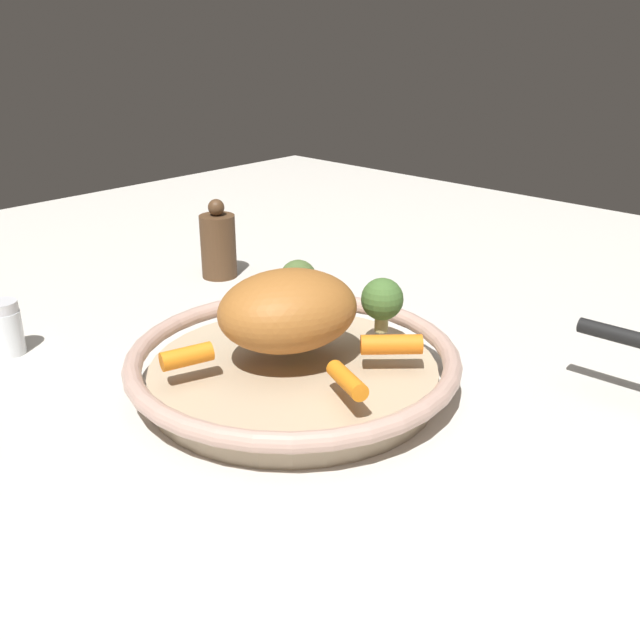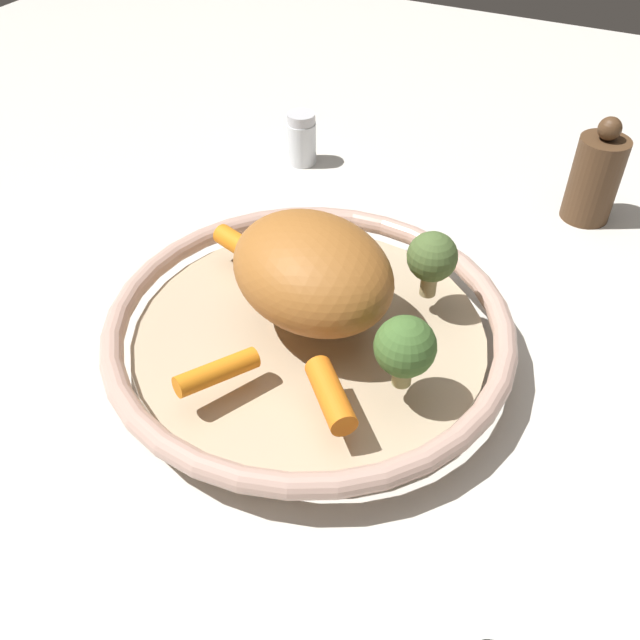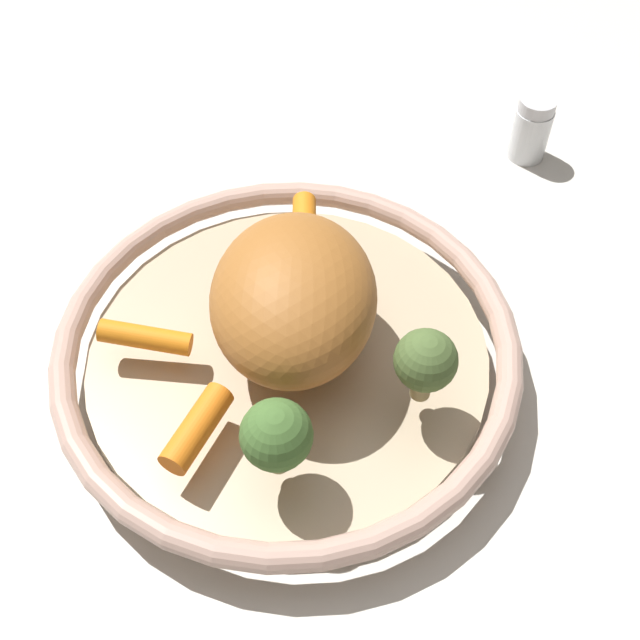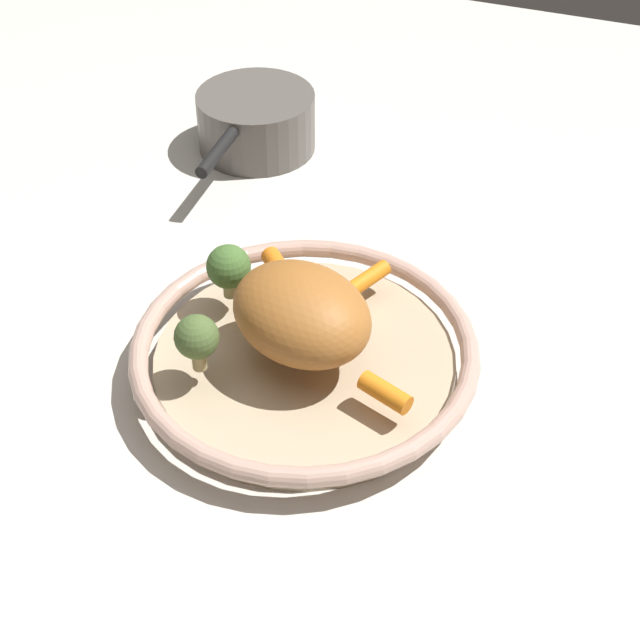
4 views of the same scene
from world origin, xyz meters
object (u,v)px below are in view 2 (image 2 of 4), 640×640
Objects in this scene: roast_chicken_piece at (315,272)px; salt_shaker at (301,139)px; serving_bowl at (309,333)px; baby_carrot_left at (217,372)px; baby_carrot_right at (238,244)px; baby_carrot_back at (331,395)px; pepper_mill at (595,177)px; broccoli_floret_small at (405,348)px; broccoli_floret_edge at (432,258)px.

roast_chicken_piece reaches higher than salt_shaker.
roast_chicken_piece is (-0.01, 0.00, 0.06)m from serving_bowl.
baby_carrot_right is at bearing -153.77° from baby_carrot_left.
baby_carrot_right and baby_carrot_back have the same top height.
baby_carrot_back is 0.53× the size of pepper_mill.
baby_carrot_back is (0.13, 0.16, 0.00)m from baby_carrot_right.
broccoli_floret_small reaches higher than baby_carrot_right.
serving_bowl is 0.35m from salt_shaker.
roast_chicken_piece reaches higher than pepper_mill.
baby_carrot_right is 0.21m from baby_carrot_back.
broccoli_floret_small is (0.04, 0.10, -0.00)m from roast_chicken_piece.
salt_shaker is at bearing -133.17° from broccoli_floret_edge.
serving_bowl is 0.11m from baby_carrot_back.
baby_carrot_right is (-0.05, -0.10, 0.03)m from serving_bowl.
roast_chicken_piece is 2.43× the size of broccoli_floret_small.
serving_bowl is 0.11m from baby_carrot_left.
broccoli_floret_edge reaches higher than baby_carrot_right.
roast_chicken_piece is 0.37m from pepper_mill.
broccoli_floret_small is 0.93× the size of salt_shaker.
serving_bowl is at bearing -111.21° from broccoli_floret_small.
pepper_mill is (-0.37, 0.08, -0.03)m from broccoli_floret_small.
baby_carrot_back is 0.45m from salt_shaker.
roast_chicken_piece is at bearing 164.39° from baby_carrot_left.
broccoli_floret_small reaches higher than baby_carrot_back.
baby_carrot_left is 0.09m from baby_carrot_back.
pepper_mill reaches higher than baby_carrot_back.
baby_carrot_left is at bearing 19.31° from salt_shaker.
roast_chicken_piece reaches higher than broccoli_floret_edge.
baby_carrot_left is at bearing -64.41° from broccoli_floret_small.
serving_bowl is 5.25× the size of baby_carrot_left.
pepper_mill is (-0.43, 0.20, -0.00)m from baby_carrot_left.
broccoli_floret_edge reaches higher than serving_bowl.
pepper_mill is at bearing 152.22° from roast_chicken_piece.
salt_shaker is (-0.25, -0.07, -0.02)m from baby_carrot_right.
roast_chicken_piece is 0.10m from broccoli_floret_edge.
pepper_mill is at bearing 154.97° from baby_carrot_left.
baby_carrot_left is 0.42m from salt_shaker.
baby_carrot_right reaches higher than serving_bowl.
baby_carrot_left is at bearing -25.03° from pepper_mill.
roast_chicken_piece is 2.35× the size of baby_carrot_back.
baby_carrot_back is at bearing -41.11° from broccoli_floret_small.
salt_shaker reaches higher than serving_bowl.
pepper_mill is (-0.42, 0.11, -0.01)m from baby_carrot_back.
baby_carrot_left is 0.56× the size of pepper_mill.
baby_carrot_right is 0.16m from baby_carrot_left.
broccoli_floret_small is (0.04, 0.10, 0.06)m from serving_bowl.
broccoli_floret_edge is (-0.15, 0.02, 0.03)m from baby_carrot_back.
baby_carrot_right is at bearing -112.45° from roast_chicken_piece.
broccoli_floret_small reaches higher than serving_bowl.
baby_carrot_left is 0.48m from pepper_mill.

